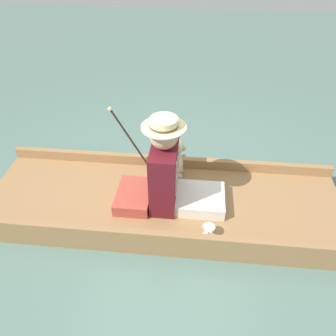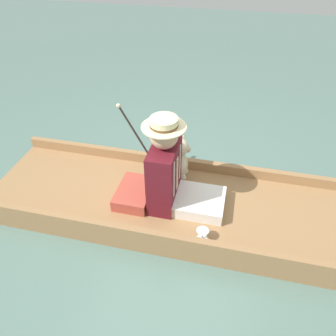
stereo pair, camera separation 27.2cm
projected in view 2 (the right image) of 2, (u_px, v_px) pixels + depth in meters
The scene contains 7 objects.
ground_plane at pixel (164, 209), 3.08m from camera, with size 16.00×16.00×0.00m, color slate.
punt_boat at pixel (164, 203), 3.03m from camera, with size 1.05×3.23×0.25m.
seat_cushion at pixel (135, 193), 2.96m from camera, with size 0.43×0.30×0.11m.
seated_person at pixel (172, 173), 2.75m from camera, with size 0.43×0.71×0.85m.
teddy_bear at pixel (180, 159), 3.10m from camera, with size 0.32×0.19×0.45m.
wine_glass at pixel (202, 233), 2.57m from camera, with size 0.10×0.10×0.10m.
walking_cane at pixel (134, 131), 3.14m from camera, with size 0.04×0.38×0.68m.
Camera 2 is at (2.11, 0.53, 2.22)m, focal length 35.00 mm.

